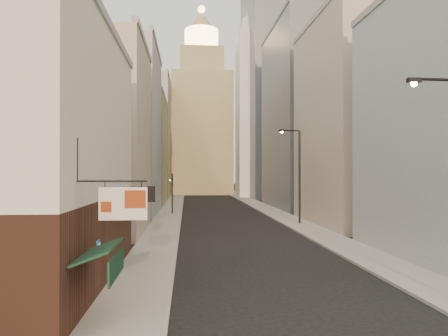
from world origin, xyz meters
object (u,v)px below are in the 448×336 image
(clock_tower, at_px, (201,120))
(streetlamp_mid, at_px, (297,171))
(traffic_light_left, at_px, (172,185))
(white_tower, at_px, (256,107))

(clock_tower, bearing_deg, streetlamp_mid, -83.11)
(clock_tower, relative_size, streetlamp_mid, 4.82)
(clock_tower, relative_size, traffic_light_left, 8.98)
(white_tower, xyz_separation_m, streetlamp_mid, (-3.55, -47.65, -13.28))
(clock_tower, height_order, traffic_light_left, clock_tower)
(white_tower, bearing_deg, traffic_light_left, -113.91)
(streetlamp_mid, bearing_deg, clock_tower, 76.49)
(streetlamp_mid, bearing_deg, white_tower, 65.34)
(clock_tower, xyz_separation_m, streetlamp_mid, (7.45, -61.65, -12.31))
(white_tower, relative_size, traffic_light_left, 8.30)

